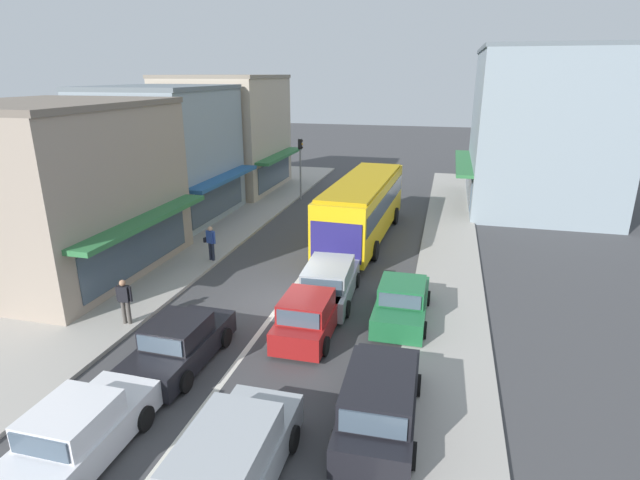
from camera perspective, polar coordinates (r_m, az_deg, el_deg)
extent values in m
plane|color=#3F3F42|center=(19.29, -4.53, -7.37)|extent=(140.00, 140.00, 0.00)
cube|color=silver|center=(22.78, -1.32, -3.11)|extent=(0.20, 28.00, 0.01)
cube|color=#A39E96|center=(26.97, -14.20, -0.05)|extent=(5.20, 44.00, 0.14)
cube|color=#A39E96|center=(23.89, 14.51, -2.53)|extent=(2.80, 44.00, 0.12)
cube|color=gray|center=(23.95, -27.96, 4.68)|extent=(7.41, 9.09, 7.12)
cube|color=#2D703D|center=(21.62, -19.36, 2.16)|extent=(1.10, 8.36, 0.20)
cube|color=#425160|center=(22.22, -19.92, -0.99)|extent=(0.06, 7.27, 1.80)
cube|color=#6E6358|center=(23.48, -29.34, 13.41)|extent=(7.57, 9.09, 0.24)
cube|color=#84939E|center=(30.84, -17.23, 9.04)|extent=(6.33, 8.18, 7.52)
cube|color=#23568E|center=(29.32, -10.93, 6.97)|extent=(1.10, 7.53, 0.20)
cube|color=#425160|center=(29.78, -11.52, 4.55)|extent=(0.06, 6.55, 1.80)
cube|color=slate|center=(30.49, -17.95, 16.23)|extent=(6.49, 8.18, 0.24)
cube|color=#B2A38E|center=(38.25, -10.65, 11.65)|extent=(7.31, 8.36, 8.06)
cube|color=#2D703D|center=(36.91, -4.64, 9.58)|extent=(1.10, 7.69, 0.20)
cube|color=#425160|center=(37.27, -5.20, 7.62)|extent=(0.06, 6.69, 1.80)
cube|color=gray|center=(38.00, -11.03, 17.87)|extent=(7.47, 8.36, 0.24)
cube|color=#84939E|center=(35.44, 24.07, 11.22)|extent=(8.34, 11.05, 9.72)
cube|color=#2D703D|center=(35.27, 16.15, 8.50)|extent=(1.10, 10.16, 0.20)
cube|color=#425160|center=(35.52, 16.64, 6.38)|extent=(0.06, 8.84, 1.80)
cube|color=slate|center=(35.29, 25.18, 19.23)|extent=(8.50, 11.05, 0.24)
cube|color=yellow|center=(26.23, 4.93, 3.78)|extent=(2.97, 10.90, 2.70)
cube|color=#425160|center=(26.13, 4.95, 4.64)|extent=(2.99, 10.47, 0.90)
cube|color=navy|center=(21.22, 1.82, -0.30)|extent=(2.25, 0.16, 1.76)
cube|color=#AF890F|center=(25.91, 5.01, 6.80)|extent=(2.81, 10.03, 0.12)
cylinder|color=black|center=(29.98, 3.87, 3.16)|extent=(0.30, 0.97, 0.96)
cylinder|color=black|center=(29.54, 8.60, 2.76)|extent=(0.30, 0.97, 0.96)
cylinder|color=black|center=(24.13, 0.45, -0.64)|extent=(0.30, 0.97, 0.96)
cylinder|color=black|center=(23.59, 6.29, -1.21)|extent=(0.30, 0.97, 0.96)
cube|color=maroon|center=(16.94, -1.26, -9.22)|extent=(1.65, 3.70, 0.76)
cube|color=maroon|center=(16.36, -1.56, -7.52)|extent=(1.52, 1.90, 0.64)
cube|color=#425160|center=(17.21, -0.69, -6.15)|extent=(1.40, 0.06, 0.54)
cube|color=#425160|center=(15.53, -2.54, -9.04)|extent=(1.37, 0.06, 0.51)
cylinder|color=black|center=(18.19, -2.84, -7.92)|extent=(0.18, 0.62, 0.62)
cylinder|color=black|center=(17.82, 2.27, -8.50)|extent=(0.18, 0.62, 0.62)
cylinder|color=black|center=(16.33, -5.14, -11.26)|extent=(0.18, 0.62, 0.62)
cylinder|color=black|center=(15.92, 0.57, -12.03)|extent=(0.18, 0.62, 0.62)
cube|color=#9EA3A8|center=(11.70, -9.82, -24.17)|extent=(1.77, 4.50, 0.76)
cube|color=#9EA3A8|center=(10.99, -10.83, -22.55)|extent=(1.64, 2.60, 0.68)
cube|color=#425160|center=(11.92, -8.05, -18.64)|extent=(1.51, 0.06, 0.58)
cylinder|color=black|center=(13.06, -11.01, -20.18)|extent=(0.18, 0.62, 0.62)
cylinder|color=black|center=(12.53, -3.13, -21.74)|extent=(0.18, 0.62, 0.62)
cube|color=black|center=(16.00, -15.62, -11.80)|extent=(1.81, 4.24, 0.72)
cube|color=black|center=(15.61, -16.02, -9.87)|extent=(1.60, 1.83, 0.60)
cube|color=#425160|center=(16.30, -14.36, -8.45)|extent=(1.44, 0.09, 0.51)
cube|color=#425160|center=(14.94, -17.86, -11.42)|extent=(1.40, 0.09, 0.48)
cylinder|color=black|center=(17.43, -15.91, -9.91)|extent=(0.19, 0.62, 0.62)
cylinder|color=black|center=(16.67, -10.75, -10.89)|extent=(0.19, 0.62, 0.62)
cylinder|color=black|center=(15.66, -20.75, -13.94)|extent=(0.19, 0.62, 0.62)
cylinder|color=black|center=(14.80, -15.14, -15.35)|extent=(0.19, 0.62, 0.62)
cube|color=silver|center=(13.34, -25.89, -19.91)|extent=(1.74, 4.21, 0.72)
cube|color=silver|center=(12.90, -26.60, -17.82)|extent=(1.57, 1.81, 0.60)
cube|color=#425160|center=(13.46, -24.04, -15.80)|extent=(1.44, 0.07, 0.51)
cube|color=#425160|center=(12.39, -29.45, -19.98)|extent=(1.40, 0.07, 0.48)
cylinder|color=black|center=(14.69, -25.29, -16.93)|extent=(0.18, 0.62, 0.62)
cylinder|color=black|center=(13.78, -19.41, -18.67)|extent=(0.18, 0.62, 0.62)
cube|color=#9EA3A8|center=(19.48, 1.14, -5.35)|extent=(1.96, 4.58, 0.76)
cube|color=#9EA3A8|center=(18.88, 0.96, -3.77)|extent=(1.76, 2.67, 0.68)
cube|color=#425160|center=(20.09, 1.67, -2.37)|extent=(1.51, 0.13, 0.58)
cube|color=#425160|center=(17.69, 0.16, -5.36)|extent=(1.48, 0.13, 0.54)
cylinder|color=black|center=(20.94, -0.55, -4.21)|extent=(0.21, 0.63, 0.62)
cylinder|color=black|center=(20.67, 4.24, -4.58)|extent=(0.21, 0.63, 0.62)
cylinder|color=black|center=(18.54, -2.33, -7.36)|extent=(0.21, 0.63, 0.62)
cylinder|color=black|center=(18.24, 3.10, -7.85)|extent=(0.21, 0.63, 0.62)
cube|color=black|center=(13.22, 6.86, -18.23)|extent=(1.87, 4.54, 0.76)
cube|color=black|center=(12.52, 6.81, -16.53)|extent=(1.70, 2.64, 0.68)
cube|color=#425160|center=(13.62, 7.45, -13.38)|extent=(1.51, 0.10, 0.58)
cube|color=#425160|center=(11.47, 6.02, -20.26)|extent=(1.48, 0.10, 0.54)
cylinder|color=black|center=(14.52, 3.87, -15.39)|extent=(0.20, 0.62, 0.62)
cylinder|color=black|center=(14.42, 11.07, -16.02)|extent=(0.20, 0.62, 0.62)
cylinder|color=black|center=(12.40, 1.71, -22.22)|extent=(0.20, 0.62, 0.62)
cylinder|color=black|center=(12.28, 10.50, -23.09)|extent=(0.20, 0.62, 0.62)
cube|color=#1E6638|center=(18.20, 9.32, -7.44)|extent=(1.72, 4.20, 0.72)
cube|color=#1E6638|center=(17.84, 9.40, -5.67)|extent=(1.56, 1.80, 0.60)
cube|color=#425160|center=(18.68, 9.66, -4.54)|extent=(1.44, 0.06, 0.51)
cube|color=#425160|center=(17.00, 9.11, -6.91)|extent=(1.40, 0.06, 0.48)
cylinder|color=black|center=(19.50, 7.12, -6.15)|extent=(0.18, 0.62, 0.62)
cylinder|color=black|center=(19.39, 12.19, -6.59)|extent=(0.18, 0.62, 0.62)
cylinder|color=black|center=(17.25, 6.00, -9.56)|extent=(0.18, 0.62, 0.62)
cylinder|color=black|center=(17.14, 11.78, -10.09)|extent=(0.18, 0.62, 0.62)
cylinder|color=gray|center=(34.63, -2.25, 8.02)|extent=(0.12, 0.12, 4.20)
cube|color=black|center=(34.35, -2.29, 10.89)|extent=(0.24, 0.24, 0.68)
sphere|color=black|center=(34.28, -2.06, 11.27)|extent=(0.13, 0.13, 0.13)
sphere|color=orange|center=(34.31, -2.06, 10.90)|extent=(0.13, 0.13, 0.13)
sphere|color=black|center=(34.34, -2.05, 10.54)|extent=(0.13, 0.13, 0.13)
cylinder|color=#232838|center=(23.60, -12.12, -1.32)|extent=(0.14, 0.14, 0.84)
cylinder|color=#232838|center=(23.72, -12.43, -1.23)|extent=(0.14, 0.14, 0.84)
cube|color=#3351A8|center=(23.44, -12.39, 0.33)|extent=(0.41, 0.33, 0.56)
sphere|color=tan|center=(23.32, -12.46, 1.27)|extent=(0.22, 0.22, 0.22)
cylinder|color=#3351A8|center=(23.27, -11.98, 0.23)|extent=(0.09, 0.09, 0.54)
cylinder|color=#3351A8|center=(23.60, -12.79, 0.44)|extent=(0.09, 0.09, 0.54)
cube|color=black|center=(23.70, -12.92, 0.03)|extent=(0.18, 0.26, 0.22)
cylinder|color=#4C4742|center=(18.61, -21.01, -7.73)|extent=(0.14, 0.14, 0.84)
cylinder|color=#4C4742|center=(18.69, -21.50, -7.67)|extent=(0.14, 0.14, 0.84)
cube|color=black|center=(18.37, -21.51, -5.74)|extent=(0.39, 0.26, 0.56)
sphere|color=#9E7051|center=(18.21, -21.66, -4.59)|extent=(0.22, 0.22, 0.22)
cylinder|color=black|center=(18.26, -20.84, -5.80)|extent=(0.09, 0.09, 0.54)
cylinder|color=black|center=(18.48, -22.17, -5.67)|extent=(0.09, 0.09, 0.54)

